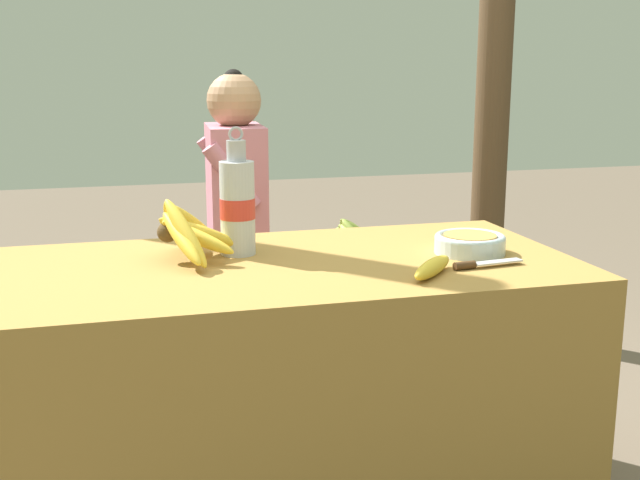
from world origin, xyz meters
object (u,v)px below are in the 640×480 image
at_px(banana_bunch_ripe, 186,231).
at_px(banana_bunch_green, 351,233).
at_px(wooden_bench, 245,275).
at_px(seated_vendor, 224,200).
at_px(loose_banana_front, 432,267).
at_px(support_post_far, 497,6).
at_px(knife, 478,264).
at_px(serving_bowl, 470,242).
at_px(water_bottle, 237,205).

relative_size(banana_bunch_ripe, banana_bunch_green, 1.08).
relative_size(wooden_bench, seated_vendor, 1.23).
relative_size(loose_banana_front, support_post_far, 0.06).
xyz_separation_m(knife, wooden_bench, (-0.35, 1.25, -0.33)).
distance_m(loose_banana_front, seated_vendor, 1.30).
relative_size(serving_bowl, loose_banana_front, 1.04).
distance_m(water_bottle, knife, 0.62).
distance_m(serving_bowl, water_bottle, 0.61).
distance_m(knife, seated_vendor, 1.30).
distance_m(seated_vendor, support_post_far, 1.40).
relative_size(wooden_bench, banana_bunch_green, 4.56).
distance_m(water_bottle, loose_banana_front, 0.53).
distance_m(serving_bowl, knife, 0.15).
relative_size(knife, seated_vendor, 0.16).
xyz_separation_m(banana_bunch_ripe, knife, (0.67, -0.26, -0.07)).
distance_m(loose_banana_front, support_post_far, 1.82).
height_order(serving_bowl, wooden_bench, serving_bowl).
relative_size(knife, wooden_bench, 0.13).
height_order(water_bottle, seated_vendor, seated_vendor).
bearing_deg(seated_vendor, water_bottle, 87.25).
distance_m(loose_banana_front, wooden_bench, 1.35).
bearing_deg(banana_bunch_green, water_bottle, -122.27).
relative_size(banana_bunch_ripe, loose_banana_front, 1.92).
height_order(water_bottle, banana_bunch_green, water_bottle).
xyz_separation_m(wooden_bench, seated_vendor, (-0.08, -0.03, 0.30)).
height_order(serving_bowl, knife, serving_bowl).
bearing_deg(loose_banana_front, serving_bowl, 45.04).
height_order(banana_bunch_ripe, water_bottle, water_bottle).
bearing_deg(banana_bunch_ripe, serving_bowl, -9.18).
bearing_deg(support_post_far, water_bottle, -138.78).
height_order(knife, banana_bunch_green, knife).
bearing_deg(water_bottle, support_post_far, 41.22).
xyz_separation_m(wooden_bench, support_post_far, (1.10, 0.16, 1.03)).
relative_size(loose_banana_front, banana_bunch_green, 0.56).
xyz_separation_m(loose_banana_front, wooden_bench, (-0.22, 1.29, -0.34)).
bearing_deg(water_bottle, loose_banana_front, -39.30).
xyz_separation_m(serving_bowl, knife, (-0.05, -0.15, -0.02)).
xyz_separation_m(banana_bunch_ripe, serving_bowl, (0.72, -0.12, -0.05)).
xyz_separation_m(serving_bowl, support_post_far, (0.69, 1.26, 0.68)).
bearing_deg(knife, serving_bowl, 64.86).
distance_m(banana_bunch_ripe, serving_bowl, 0.73).
height_order(banana_bunch_ripe, serving_bowl, banana_bunch_ripe).
distance_m(seated_vendor, banana_bunch_green, 0.53).
bearing_deg(banana_bunch_green, seated_vendor, -176.92).
distance_m(banana_bunch_ripe, seated_vendor, 1.00).
bearing_deg(serving_bowl, knife, -108.10).
relative_size(banana_bunch_green, support_post_far, 0.11).
bearing_deg(seated_vendor, serving_bowl, 117.41).
bearing_deg(water_bottle, banana_bunch_ripe, -167.09).
bearing_deg(banana_bunch_green, loose_banana_front, -99.07).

